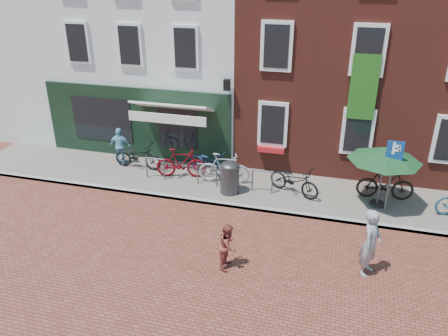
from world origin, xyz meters
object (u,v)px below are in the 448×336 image
(boy, at_px, (228,246))
(bicycle_2, at_px, (210,163))
(woman, at_px, (371,243))
(bicycle_3, at_px, (224,168))
(bicycle_4, at_px, (294,180))
(parasol, at_px, (386,151))
(bicycle_0, at_px, (138,156))
(bicycle_5, at_px, (385,184))
(litter_bin, at_px, (230,176))
(bicycle_1, at_px, (181,163))
(parking_sign, at_px, (393,164))
(cafe_person, at_px, (120,146))

(boy, distance_m, bicycle_2, 5.41)
(woman, xyz_separation_m, bicycle_3, (-4.93, 3.90, -0.26))
(bicycle_4, bearing_deg, parasol, -66.24)
(bicycle_0, height_order, bicycle_5, bicycle_5)
(bicycle_5, bearing_deg, litter_bin, 95.74)
(woman, distance_m, boy, 3.62)
(bicycle_2, relative_size, bicycle_4, 1.00)
(bicycle_1, height_order, bicycle_4, bicycle_1)
(bicycle_0, xyz_separation_m, bicycle_3, (3.56, -0.31, 0.06))
(litter_bin, bearing_deg, bicycle_0, 165.65)
(woman, bearing_deg, bicycle_4, 55.01)
(bicycle_0, bearing_deg, bicycle_3, -93.65)
(bicycle_1, height_order, bicycle_3, same)
(woman, bearing_deg, litter_bin, 77.01)
(parasol, distance_m, bicycle_5, 1.47)
(bicycle_5, bearing_deg, bicycle_0, 84.89)
(litter_bin, relative_size, boy, 0.96)
(bicycle_5, bearing_deg, bicycle_2, 83.76)
(parasol, distance_m, boy, 6.01)
(litter_bin, distance_m, parking_sign, 5.25)
(bicycle_4, distance_m, bicycle_5, 3.03)
(bicycle_0, distance_m, bicycle_1, 1.93)
(boy, bearing_deg, bicycle_3, 19.69)
(cafe_person, bearing_deg, bicycle_2, 173.65)
(bicycle_3, distance_m, bicycle_5, 5.54)
(cafe_person, distance_m, bicycle_2, 3.74)
(bicycle_2, height_order, bicycle_5, bicycle_5)
(parasol, distance_m, bicycle_4, 3.11)
(boy, xyz_separation_m, bicycle_5, (4.16, 4.85, 0.02))
(litter_bin, distance_m, parasol, 5.11)
(boy, bearing_deg, bicycle_1, 36.40)
(cafe_person, relative_size, bicycle_4, 0.77)
(woman, height_order, bicycle_3, woman)
(boy, xyz_separation_m, cafe_person, (-5.78, 5.13, 0.20))
(bicycle_0, relative_size, bicycle_3, 1.03)
(bicycle_2, height_order, bicycle_4, same)
(boy, xyz_separation_m, bicycle_0, (-4.94, 4.91, -0.03))
(parking_sign, height_order, bicycle_4, parking_sign)
(bicycle_0, bearing_deg, bicycle_5, -89.06)
(woman, distance_m, bicycle_2, 7.06)
(litter_bin, relative_size, parasol, 0.53)
(parking_sign, bearing_deg, bicycle_0, 173.97)
(bicycle_3, bearing_deg, bicycle_2, 51.15)
(parking_sign, relative_size, bicycle_0, 1.26)
(litter_bin, relative_size, bicycle_3, 0.66)
(bicycle_4, bearing_deg, cafe_person, 109.13)
(parasol, relative_size, bicycle_0, 1.20)
(parasol, relative_size, bicycle_3, 1.23)
(litter_bin, relative_size, parking_sign, 0.51)
(parasol, distance_m, bicycle_0, 9.01)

